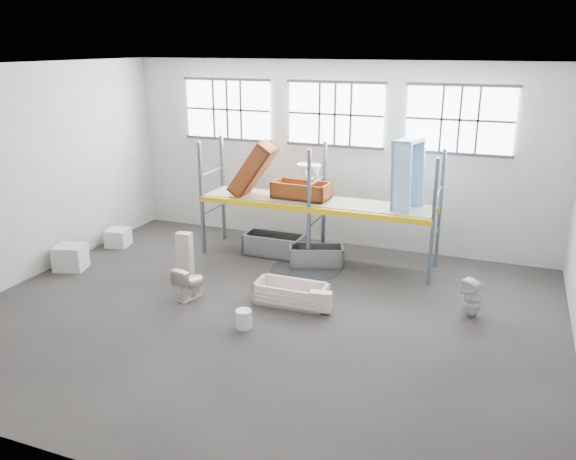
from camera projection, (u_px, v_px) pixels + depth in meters
The scene contains 33 objects.
floor at pixel (262, 316), 12.12m from camera, with size 12.00×10.00×0.10m, color #433D39.
ceiling at pixel (258, 63), 10.55m from camera, with size 12.00×10.00×0.10m, color silver.
wall_back at pixel (335, 155), 15.81m from camera, with size 12.00×0.10×5.00m, color #ADA9A0.
wall_front at pixel (86, 299), 6.87m from camera, with size 12.00×0.10×5.00m, color #BCB8AF.
wall_left at pixel (22, 174), 13.44m from camera, with size 0.10×10.00×5.00m, color #B4B0A7.
window_left at pixel (228, 110), 16.49m from camera, with size 2.60×0.04×1.60m, color white.
window_mid at pixel (335, 114), 15.38m from camera, with size 2.60×0.04×1.60m, color white.
window_right at pixel (460, 120), 14.26m from camera, with size 2.60×0.04×1.60m, color white.
rack_upright_la at pixel (202, 198), 15.26m from camera, with size 0.08×0.08×3.00m, color slate.
rack_upright_lb at pixel (223, 188), 16.32m from camera, with size 0.08×0.08×3.00m, color slate.
rack_upright_ma at pixel (309, 210), 14.21m from camera, with size 0.08×0.08×3.00m, color slate.
rack_upright_mb at pixel (324, 198), 15.28m from camera, with size 0.08×0.08×3.00m, color slate.
rack_upright_ra at pixel (433, 223), 13.17m from camera, with size 0.08×0.08×3.00m, color slate.
rack_upright_rb at pixel (440, 210), 14.23m from camera, with size 0.08×0.08×3.00m, color slate.
rack_beam_front at pixel (309, 210), 14.21m from camera, with size 6.00×0.10×0.14m, color yellow.
rack_beam_back at pixel (324, 198), 15.28m from camera, with size 6.00×0.10×0.14m, color yellow.
shelf_deck at pixel (317, 201), 14.72m from camera, with size 5.90×1.10×0.03m, color gray.
wet_patch at pixel (306, 269), 14.50m from camera, with size 1.80×1.80×0.00m, color black.
bathtub_beige at pixel (291, 293), 12.55m from camera, with size 1.56×0.73×0.46m, color beige, non-canonical shape.
cistern_spare at pixel (321, 301), 12.04m from camera, with size 0.45×0.21×0.43m, color beige.
sink_in_tub at pixel (302, 302), 12.31m from camera, with size 0.43×0.43×0.15m, color #C1B19F.
toilet_beige at pixel (189, 282), 12.77m from camera, with size 0.42×0.73×0.75m, color beige.
cistern_tall at pixel (185, 255), 13.92m from camera, with size 0.36×0.23×1.11m, color beige.
toilet_white at pixel (472, 298), 11.89m from camera, with size 0.37×0.38×0.82m, color silver.
steel_tub_left at pixel (274, 245), 15.40m from camera, with size 1.58×0.74×0.58m, color #A3A5AC, non-canonical shape.
steel_tub_right at pixel (316, 256), 14.72m from camera, with size 1.36×0.64×0.50m, color #A6ABAF, non-canonical shape.
rust_tub_flat at pixel (301, 190), 14.82m from camera, with size 1.46×0.69×0.41m, color #923E13, non-canonical shape.
rust_tub_tilted at pixel (253, 169), 14.95m from camera, with size 1.53×0.72×0.43m, color #97321A, non-canonical shape.
sink_on_shelf at pixel (309, 183), 14.33m from camera, with size 0.59×0.46×0.53m, color white.
blue_tub_upright at pixel (408, 176), 13.73m from camera, with size 1.76×0.82×0.49m, color #99C5F6, non-canonical shape.
bucket at pixel (244, 319), 11.47m from camera, with size 0.32×0.32×0.38m, color silver.
carton_near at pixel (70, 257), 14.44m from camera, with size 0.72×0.61×0.61m, color beige.
carton_far at pixel (118, 238), 16.13m from camera, with size 0.58×0.58×0.48m, color silver.
Camera 1 is at (4.53, -10.02, 5.39)m, focal length 36.13 mm.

